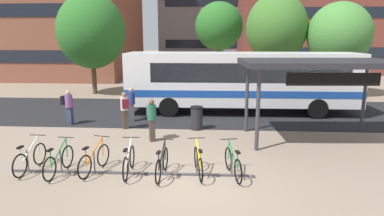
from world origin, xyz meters
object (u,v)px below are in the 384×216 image
object	(u,v)px
street_tree_2	(219,26)
street_tree_3	(277,28)
commuter_maroon_pack_3	(125,108)
street_tree_0	(91,31)
transit_shelter	(319,66)
parked_bicycle_white_3	(129,162)
commuter_teal_pack_0	(131,102)
commuter_black_pack_2	(68,105)
parked_bicycle_green_1	(59,162)
commuter_grey_pack_1	(152,117)
trash_bin	(197,118)
parked_bicycle_yellow_5	(198,162)
parked_bicycle_orange_2	(94,160)
parked_bicycle_white_0	(30,159)
parked_bicycle_black_4	(162,164)
parked_bicycle_green_6	(233,164)
city_bus	(240,80)
street_tree_1	(339,35)

from	to	relation	value
street_tree_2	street_tree_3	xyz separation A→B (m)	(4.04, -2.95, -0.20)
commuter_maroon_pack_3	street_tree_0	bearing A→B (deg)	1.33
transit_shelter	commuter_maroon_pack_3	xyz separation A→B (m)	(-7.85, 1.20, -1.99)
parked_bicycle_white_3	commuter_teal_pack_0	bearing A→B (deg)	9.48
commuter_black_pack_2	street_tree_3	bearing A→B (deg)	54.56
parked_bicycle_green_1	commuter_grey_pack_1	bearing A→B (deg)	-28.26
street_tree_2	trash_bin	bearing A→B (deg)	-94.64
parked_bicycle_yellow_5	commuter_maroon_pack_3	world-z (taller)	commuter_maroon_pack_3
parked_bicycle_white_3	commuter_black_pack_2	bearing A→B (deg)	33.88
parked_bicycle_green_1	parked_bicycle_orange_2	size ratio (longest dim) A/B	1.02
commuter_teal_pack_0	street_tree_2	size ratio (longest dim) A/B	0.24
parked_bicycle_green_1	commuter_maroon_pack_3	size ratio (longest dim) A/B	1.05
parked_bicycle_white_0	parked_bicycle_orange_2	world-z (taller)	same
parked_bicycle_black_4	commuter_grey_pack_1	bearing A→B (deg)	17.97
parked_bicycle_green_6	commuter_maroon_pack_3	bearing A→B (deg)	29.32
street_tree_3	commuter_teal_pack_0	bearing A→B (deg)	-132.20
commuter_grey_pack_1	parked_bicycle_yellow_5	bearing A→B (deg)	10.02
transit_shelter	trash_bin	bearing A→B (deg)	161.16
parked_bicycle_green_1	street_tree_3	bearing A→B (deg)	-25.62
city_bus	trash_bin	bearing A→B (deg)	58.56
parked_bicycle_white_0	street_tree_1	xyz separation A→B (m)	(13.93, 14.46, 3.77)
street_tree_3	trash_bin	bearing A→B (deg)	-116.07
parked_bicycle_green_6	trash_bin	xyz separation A→B (m)	(-1.32, 5.02, 0.13)
parked_bicycle_green_1	commuter_maroon_pack_3	distance (m)	5.15
parked_bicycle_black_4	street_tree_0	xyz separation A→B (m)	(-7.08, 14.26, 4.02)
commuter_black_pack_2	street_tree_1	bearing A→B (deg)	43.23
street_tree_1	parked_bicycle_yellow_5	bearing A→B (deg)	-121.47
street_tree_2	street_tree_3	bearing A→B (deg)	-36.11
parked_bicycle_green_1	trash_bin	xyz separation A→B (m)	(3.80, 5.18, 0.13)
transit_shelter	commuter_grey_pack_1	size ratio (longest dim) A/B	3.58
city_bus	parked_bicycle_yellow_5	bearing A→B (deg)	77.39
parked_bicycle_orange_2	street_tree_2	distance (m)	19.35
street_tree_2	commuter_teal_pack_0	bearing A→B (deg)	-109.48
parked_bicycle_yellow_5	commuter_black_pack_2	bearing A→B (deg)	38.62
parked_bicycle_orange_2	street_tree_2	size ratio (longest dim) A/B	0.25
commuter_black_pack_2	street_tree_0	world-z (taller)	street_tree_0
commuter_black_pack_2	street_tree_0	bearing A→B (deg)	114.64
parked_bicycle_green_6	street_tree_2	size ratio (longest dim) A/B	0.25
parked_bicycle_white_3	parked_bicycle_yellow_5	world-z (taller)	same
parked_bicycle_green_6	trash_bin	size ratio (longest dim) A/B	1.64
transit_shelter	street_tree_3	size ratio (longest dim) A/B	0.84
parked_bicycle_green_1	commuter_black_pack_2	size ratio (longest dim) A/B	1.06
parked_bicycle_green_1	parked_bicycle_black_4	world-z (taller)	same
commuter_maroon_pack_3	parked_bicycle_green_6	bearing A→B (deg)	-163.25
commuter_teal_pack_0	trash_bin	distance (m)	3.48
street_tree_3	parked_bicycle_yellow_5	bearing A→B (deg)	-107.33
parked_bicycle_yellow_5	commuter_teal_pack_0	bearing A→B (deg)	18.87
parked_bicycle_white_3	parked_bicycle_black_4	size ratio (longest dim) A/B	1.00
trash_bin	commuter_black_pack_2	bearing A→B (deg)	175.55
parked_bicycle_white_3	commuter_grey_pack_1	distance (m)	3.32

